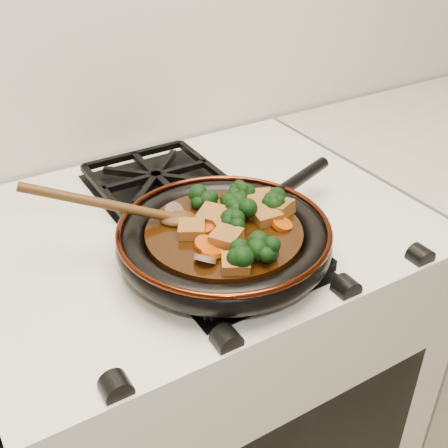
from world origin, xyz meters
TOP-DOWN VIEW (x-y plane):
  - stove at (0.00, 1.69)m, footprint 0.76×0.60m
  - burner_grate_front at (0.00, 1.55)m, footprint 0.23×0.23m
  - burner_grate_back at (0.00, 1.83)m, footprint 0.23×0.23m
  - skillet at (-0.01, 1.56)m, footprint 0.43×0.32m
  - braising_sauce at (-0.01, 1.56)m, footprint 0.23×0.23m
  - tofu_cube_0 at (-0.05, 1.47)m, footprint 0.05×0.05m
  - tofu_cube_1 at (0.08, 1.56)m, footprint 0.05×0.05m
  - tofu_cube_2 at (-0.02, 1.59)m, footprint 0.06×0.06m
  - tofu_cube_3 at (-0.01, 1.57)m, footprint 0.05×0.05m
  - tofu_cube_4 at (-0.03, 1.53)m, footprint 0.06×0.05m
  - tofu_cube_5 at (0.07, 1.60)m, footprint 0.06×0.05m
  - tofu_cube_6 at (0.05, 1.55)m, footprint 0.04×0.04m
  - tofu_cube_7 at (0.05, 1.58)m, footprint 0.06×0.05m
  - tofu_cube_8 at (0.06, 1.61)m, footprint 0.04×0.05m
  - tofu_cube_9 at (-0.06, 1.57)m, footprint 0.05×0.05m
  - broccoli_floret_0 at (0.00, 1.55)m, footprint 0.06×0.07m
  - broccoli_floret_1 at (0.08, 1.56)m, footprint 0.07×0.07m
  - broccoli_floret_2 at (-0.01, 1.64)m, footprint 0.09×0.09m
  - broccoli_floret_3 at (0.05, 1.63)m, footprint 0.08×0.08m
  - broccoli_floret_4 at (0.03, 1.60)m, footprint 0.09×0.08m
  - broccoli_floret_5 at (0.02, 1.57)m, footprint 0.06×0.07m
  - broccoli_floret_6 at (-0.01, 1.47)m, footprint 0.08×0.08m
  - broccoli_floret_7 at (-0.04, 1.47)m, footprint 0.07×0.07m
  - broccoli_floret_8 at (0.08, 1.57)m, footprint 0.08×0.08m
  - broccoli_floret_9 at (-0.00, 1.47)m, footprint 0.09×0.09m
  - carrot_coin_0 at (0.06, 1.52)m, footprint 0.03×0.03m
  - carrot_coin_1 at (-0.06, 1.54)m, footprint 0.03×0.03m
  - carrot_coin_2 at (-0.06, 1.51)m, footprint 0.03×0.03m
  - carrot_coin_3 at (0.02, 1.62)m, footprint 0.03×0.03m
  - carrot_coin_4 at (-0.04, 1.57)m, footprint 0.03×0.03m
  - mushroom_slice_0 at (-0.08, 1.50)m, footprint 0.04×0.04m
  - mushroom_slice_1 at (-0.06, 1.63)m, footprint 0.04×0.04m
  - mushroom_slice_2 at (0.06, 1.59)m, footprint 0.04×0.04m
  - wooden_spoon at (-0.12, 1.64)m, footprint 0.15×0.08m

SIDE VIEW (x-z plane):
  - stove at x=0.00m, z-range 0.00..0.90m
  - burner_grate_front at x=0.00m, z-range 0.90..0.93m
  - burner_grate_back at x=0.00m, z-range 0.90..0.93m
  - skillet at x=-0.01m, z-range 0.92..0.97m
  - braising_sauce at x=-0.01m, z-range 0.94..0.96m
  - carrot_coin_0 at x=0.06m, z-range 0.95..0.97m
  - carrot_coin_1 at x=-0.06m, z-range 0.95..0.97m
  - carrot_coin_2 at x=-0.06m, z-range 0.95..0.97m
  - carrot_coin_3 at x=0.02m, z-range 0.96..0.97m
  - carrot_coin_4 at x=-0.04m, z-range 0.96..0.97m
  - mushroom_slice_0 at x=-0.08m, z-range 0.95..0.98m
  - mushroom_slice_1 at x=-0.06m, z-range 0.95..0.98m
  - mushroom_slice_2 at x=0.06m, z-range 0.95..0.98m
  - tofu_cube_8 at x=0.06m, z-range 0.95..0.98m
  - tofu_cube_9 at x=-0.06m, z-range 0.96..0.98m
  - tofu_cube_0 at x=-0.05m, z-range 0.95..0.98m
  - tofu_cube_7 at x=0.05m, z-range 0.95..0.98m
  - tofu_cube_5 at x=0.07m, z-range 0.96..0.98m
  - tofu_cube_6 at x=0.05m, z-range 0.95..0.98m
  - tofu_cube_2 at x=-0.02m, z-range 0.95..0.98m
  - tofu_cube_3 at x=-0.01m, z-range 0.95..0.98m
  - tofu_cube_4 at x=-0.03m, z-range 0.95..0.98m
  - tofu_cube_1 at x=0.08m, z-range 0.95..0.98m
  - broccoli_floret_2 at x=-0.01m, z-range 0.93..1.00m
  - broccoli_floret_0 at x=0.00m, z-range 0.94..1.00m
  - broccoli_floret_4 at x=0.03m, z-range 0.93..1.00m
  - broccoli_floret_9 at x=0.00m, z-range 0.94..1.00m
  - broccoli_floret_3 at x=0.05m, z-range 0.94..1.00m
  - broccoli_floret_1 at x=0.08m, z-range 0.94..1.00m
  - broccoli_floret_5 at x=0.02m, z-range 0.94..1.00m
  - broccoli_floret_7 at x=-0.04m, z-range 0.94..1.00m
  - broccoli_floret_8 at x=0.08m, z-range 0.93..1.01m
  - broccoli_floret_6 at x=-0.01m, z-range 0.94..1.01m
  - wooden_spoon at x=-0.12m, z-range 0.87..1.10m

